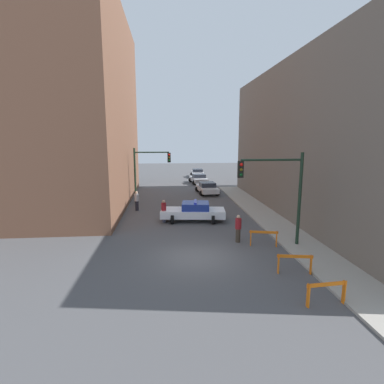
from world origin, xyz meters
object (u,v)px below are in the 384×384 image
pedestrian_crossing (164,211)px  pedestrian_sidewalk (238,228)px  parked_car_mid (199,179)px  parked_car_near (207,188)px  parked_car_far (197,173)px  police_car (194,211)px  barrier_front (327,290)px  pedestrian_corner (137,201)px  traffic_light_near (280,185)px  barrier_back (264,236)px  barrier_mid (295,261)px  traffic_light_far (147,167)px

pedestrian_crossing → pedestrian_sidewalk: size_ratio=1.00×
parked_car_mid → pedestrian_crossing: (-4.62, -18.88, 0.19)m
parked_car_near → parked_car_far: bearing=84.2°
police_car → barrier_front: 12.47m
pedestrian_sidewalk → pedestrian_corner: bearing=-88.3°
traffic_light_near → barrier_back: size_ratio=3.29×
parked_car_far → barrier_back: (0.48, -31.30, -0.06)m
police_car → barrier_back: police_car is taller
parked_car_far → barrier_mid: (0.74, -34.87, -0.06)m
traffic_light_far → parked_car_far: bearing=70.3°
pedestrian_crossing → pedestrian_sidewalk: same height
parked_car_near → barrier_mid: 20.22m
pedestrian_crossing → barrier_front: size_ratio=1.04×
pedestrian_sidewalk → barrier_front: size_ratio=1.04×
pedestrian_corner → barrier_mid: 15.34m
pedestrian_crossing → parked_car_far: bearing=119.9°
parked_car_mid → pedestrian_sidewalk: 23.60m
traffic_light_far → barrier_mid: 17.82m
parked_car_far → pedestrian_sidewalk: size_ratio=2.66×
traffic_light_far → barrier_front: size_ratio=3.25×
traffic_light_near → pedestrian_crossing: 8.96m
parked_car_mid → barrier_front: (1.37, -30.62, -0.06)m
traffic_light_near → police_car: traffic_light_near is taller
police_car → parked_car_mid: police_car is taller
police_car → barrier_front: size_ratio=3.05×
police_car → pedestrian_crossing: (-2.20, -0.15, 0.14)m
parked_car_near → barrier_back: size_ratio=2.80×
parked_car_mid → pedestrian_crossing: size_ratio=2.69×
pedestrian_crossing → barrier_mid: bearing=-15.6°
barrier_back → pedestrian_corner: bearing=130.5°
pedestrian_sidewalk → parked_car_mid: bearing=-127.0°
pedestrian_sidewalk → traffic_light_near: bearing=119.2°
traffic_light_near → traffic_light_far: 14.81m
traffic_light_far → parked_car_far: traffic_light_far is taller
traffic_light_near → barrier_back: (-0.76, 0.11, -2.91)m
traffic_light_near → parked_car_far: 31.56m
parked_car_near → barrier_front: bearing=-90.9°
police_car → pedestrian_corner: size_ratio=2.93×
parked_car_near → pedestrian_crossing: size_ratio=2.66×
traffic_light_far → parked_car_mid: bearing=62.8°
police_car → pedestrian_corner: bearing=56.8°
police_car → parked_car_mid: (2.42, 18.74, -0.05)m
police_car → parked_car_near: bearing=-7.0°
parked_car_near → barrier_back: (0.95, -16.62, -0.06)m
pedestrian_sidewalk → barrier_front: bearing=66.3°
pedestrian_crossing → barrier_mid: 10.87m
barrier_mid → barrier_back: 3.58m
traffic_light_far → barrier_mid: traffic_light_far is taller
pedestrian_crossing → pedestrian_corner: size_ratio=1.00×
traffic_light_far → parked_car_mid: 13.85m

